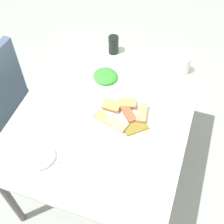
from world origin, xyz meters
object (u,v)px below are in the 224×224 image
object	(u,v)px
pide_platter	(124,117)
paper_napkin	(71,57)
soda_can	(113,45)
salad_plate_greens	(105,77)
salad_plate_rice	(38,157)
dining_table	(104,121)
drinking_glass	(185,65)
fork	(73,57)
spoon	(68,56)

from	to	relation	value
pide_platter	paper_napkin	world-z (taller)	pide_platter
pide_platter	soda_can	bearing A→B (deg)	25.31
salad_plate_greens	salad_plate_rice	world-z (taller)	salad_plate_rice
salad_plate_greens	dining_table	bearing A→B (deg)	-162.24
salad_plate_rice	paper_napkin	xyz separation A→B (m)	(0.74, 0.16, -0.02)
drinking_glass	pide_platter	bearing A→B (deg)	152.83
salad_plate_greens	drinking_glass	size ratio (longest dim) A/B	1.99
pide_platter	paper_napkin	xyz separation A→B (m)	(0.36, 0.48, -0.01)
salad_plate_rice	fork	size ratio (longest dim) A/B	1.33
soda_can	drinking_glass	world-z (taller)	soda_can
pide_platter	spoon	xyz separation A→B (m)	(0.36, 0.50, -0.01)
dining_table	drinking_glass	size ratio (longest dim) A/B	9.46
salad_plate_rice	fork	bearing A→B (deg)	10.50
dining_table	salad_plate_rice	distance (m)	0.44
drinking_glass	salad_plate_greens	bearing A→B (deg)	115.95
soda_can	fork	size ratio (longest dim) A/B	0.71
drinking_glass	paper_napkin	size ratio (longest dim) A/B	0.81
dining_table	pide_platter	distance (m)	0.15
dining_table	fork	distance (m)	0.50
pide_platter	fork	bearing A→B (deg)	52.27
drinking_glass	dining_table	bearing A→B (deg)	142.56
pide_platter	spoon	world-z (taller)	pide_platter
pide_platter	paper_napkin	distance (m)	0.60
soda_can	drinking_glass	bearing A→B (deg)	-94.14
drinking_glass	spoon	size ratio (longest dim) A/B	0.72
salad_plate_rice	salad_plate_greens	bearing A→B (deg)	-11.08
pide_platter	salad_plate_rice	distance (m)	0.50
fork	salad_plate_rice	bearing A→B (deg)	177.03
dining_table	soda_can	bearing A→B (deg)	12.89
spoon	paper_napkin	bearing A→B (deg)	-99.78
salad_plate_greens	spoon	world-z (taller)	salad_plate_greens
dining_table	fork	xyz separation A→B (m)	(0.36, 0.34, 0.08)
salad_plate_greens	paper_napkin	world-z (taller)	salad_plate_greens
drinking_glass	spoon	world-z (taller)	drinking_glass
pide_platter	paper_napkin	size ratio (longest dim) A/B	2.17
pide_platter	drinking_glass	size ratio (longest dim) A/B	2.68
salad_plate_rice	drinking_glass	distance (m)	1.01
paper_napkin	spoon	bearing A→B (deg)	90.00
soda_can	paper_napkin	bearing A→B (deg)	119.14
fork	spoon	distance (m)	0.04
paper_napkin	salad_plate_rice	bearing A→B (deg)	-168.16
soda_can	drinking_glass	size ratio (longest dim) A/B	1.02
pide_platter	spoon	bearing A→B (deg)	54.33
paper_napkin	spoon	xyz separation A→B (m)	(0.00, 0.02, 0.00)
salad_plate_rice	paper_napkin	world-z (taller)	salad_plate_rice
dining_table	paper_napkin	xyz separation A→B (m)	(0.36, 0.36, 0.07)
salad_plate_rice	soda_can	world-z (taller)	soda_can
pide_platter	salad_plate_rice	bearing A→B (deg)	139.85
drinking_glass	salad_plate_rice	bearing A→B (deg)	146.43
pide_platter	paper_napkin	bearing A→B (deg)	53.33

